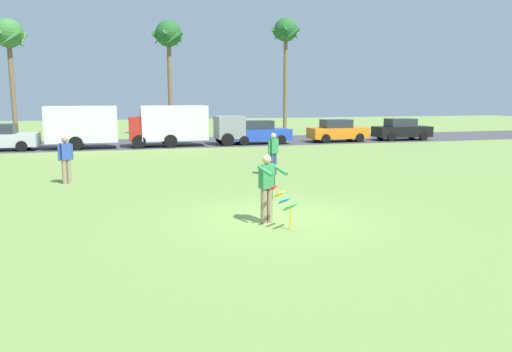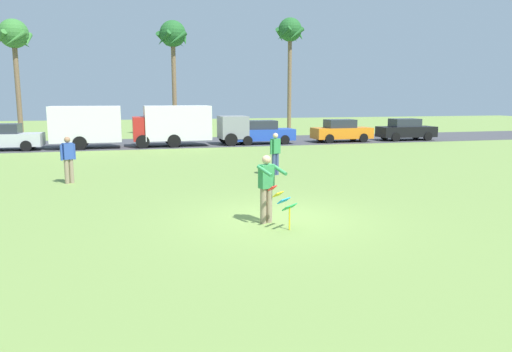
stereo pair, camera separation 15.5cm
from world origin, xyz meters
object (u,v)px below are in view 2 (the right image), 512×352
at_px(parked_car_blue, 263,133).
at_px(person_walker_far, 68,158).
at_px(parked_truck_grey_van, 190,124).
at_px(parked_car_black, 406,130).
at_px(parked_car_silver, 5,138).
at_px(person_walker_near, 275,152).
at_px(parked_truck_red_cab, 100,126).
at_px(kite_held, 284,202).
at_px(person_kite_flyer, 267,186).
at_px(palm_tree_left_near, 14,39).
at_px(palm_tree_centre_far, 290,36).
at_px(palm_tree_right_near, 173,39).
at_px(parked_car_orange, 341,131).

relative_size(parked_car_blue, person_walker_far, 2.43).
distance_m(parked_truck_grey_van, parked_car_black, 16.00).
distance_m(parked_car_silver, parked_car_blue, 16.05).
relative_size(parked_car_silver, person_walker_near, 2.46).
relative_size(parked_truck_red_cab, parked_car_black, 1.58).
distance_m(kite_held, parked_truck_red_cab, 21.60).
bearing_deg(parked_truck_grey_van, parked_car_black, 0.00).
xyz_separation_m(parked_car_silver, person_walker_near, (12.90, -13.06, 0.16)).
bearing_deg(person_kite_flyer, palm_tree_left_near, 111.23).
height_order(parked_car_blue, palm_tree_centre_far, palm_tree_centre_far).
distance_m(person_kite_flyer, person_walker_near, 7.69).
bearing_deg(parked_truck_grey_van, kite_held, -91.25).
xyz_separation_m(kite_held, person_walker_far, (-5.71, 8.05, 0.26)).
bearing_deg(parked_truck_grey_van, person_walker_near, -82.21).
relative_size(parked_car_silver, parked_car_blue, 1.01).
xyz_separation_m(parked_car_silver, parked_car_black, (27.10, -0.00, 0.00)).
bearing_deg(person_walker_near, person_kite_flyer, -108.86).
distance_m(person_kite_flyer, parked_truck_red_cab, 20.93).
height_order(palm_tree_right_near, person_walker_far, palm_tree_right_near).
xyz_separation_m(parked_car_orange, person_walker_near, (-8.99, -13.06, 0.16)).
bearing_deg(parked_car_orange, kite_held, -118.19).
bearing_deg(palm_tree_centre_far, person_walker_far, -125.20).
height_order(person_kite_flyer, parked_car_blue, person_kite_flyer).
height_order(parked_car_orange, person_walker_near, person_walker_near).
xyz_separation_m(parked_truck_grey_van, parked_car_orange, (10.78, -0.00, -0.64)).
bearing_deg(parked_car_orange, person_kite_flyer, -119.44).
xyz_separation_m(palm_tree_left_near, person_walker_near, (13.52, -21.14, -6.44)).
bearing_deg(palm_tree_right_near, parked_car_blue, -59.81).
bearing_deg(parked_car_blue, kite_held, -104.41).
distance_m(parked_car_orange, palm_tree_right_near, 15.62).
height_order(parked_truck_red_cab, parked_car_black, parked_truck_red_cab).
bearing_deg(parked_car_silver, kite_held, -63.04).
distance_m(palm_tree_centre_far, person_walker_far, 29.93).
bearing_deg(parked_car_black, palm_tree_right_near, 151.64).
relative_size(parked_truck_grey_van, parked_car_blue, 1.60).
height_order(parked_truck_grey_van, palm_tree_centre_far, palm_tree_centre_far).
relative_size(person_kite_flyer, parked_car_orange, 0.41).
bearing_deg(parked_car_silver, person_walker_far, -69.02).
relative_size(kite_held, palm_tree_centre_far, 0.10).
bearing_deg(parked_car_blue, person_walker_far, -130.66).
xyz_separation_m(palm_tree_centre_far, person_walker_far, (-16.67, -23.63, -7.71)).
bearing_deg(palm_tree_right_near, parked_truck_red_cab, -122.29).
height_order(parked_car_orange, palm_tree_centre_far, palm_tree_centre_far).
height_order(kite_held, parked_car_orange, parked_car_orange).
bearing_deg(parked_car_orange, parked_car_black, 0.01).
relative_size(parked_truck_red_cab, person_walker_far, 3.88).
height_order(parked_car_black, person_walker_far, person_walker_far).
distance_m(parked_car_blue, parked_car_orange, 5.85).
height_order(parked_car_silver, parked_truck_grey_van, parked_truck_grey_van).
xyz_separation_m(parked_truck_red_cab, palm_tree_left_near, (-6.11, 8.07, 5.96)).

